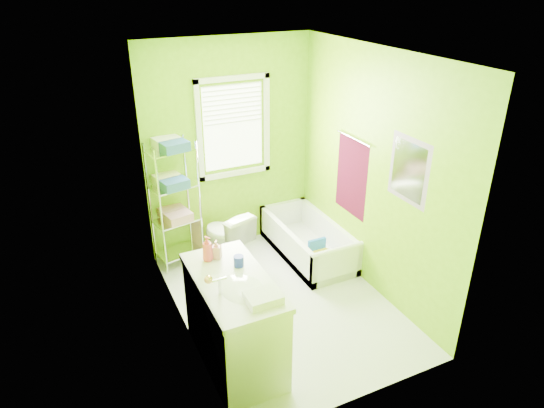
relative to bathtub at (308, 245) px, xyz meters
name	(u,v)px	position (x,y,z in m)	size (l,w,h in m)	color
ground	(282,301)	(-0.72, -0.71, -0.15)	(2.90, 2.90, 0.00)	silver
room_envelope	(283,169)	(-0.72, -0.71, 1.40)	(2.14, 2.94, 2.62)	#70A808
window	(233,122)	(-0.67, 0.71, 1.47)	(0.92, 0.05, 1.22)	white
door	(218,304)	(-1.76, -1.71, 0.85)	(0.09, 0.80, 2.00)	white
right_wall_decor	(373,174)	(0.32, -0.73, 1.17)	(0.04, 1.48, 1.17)	#48081E
bathtub	(308,245)	(0.00, 0.00, 0.00)	(0.66, 1.42, 0.46)	white
toilet	(227,236)	(-0.96, 0.30, 0.20)	(0.39, 0.69, 0.70)	white
vanity	(235,318)	(-1.48, -1.30, 0.32)	(0.60, 1.17, 1.12)	silver
wire_shelf_unit	(175,191)	(-1.48, 0.55, 0.81)	(0.57, 0.47, 1.56)	silver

